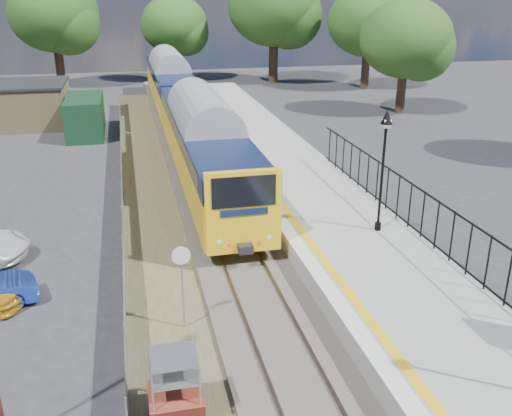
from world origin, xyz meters
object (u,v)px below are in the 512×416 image
object	(u,v)px
brick_plinth	(175,392)
speed_sign	(182,274)
train	(182,102)
victorian_lamp_north	(385,143)

from	to	relation	value
brick_plinth	speed_sign	xyz separation A→B (m)	(0.60, 3.97, 0.90)
train	speed_sign	world-z (taller)	train
brick_plinth	speed_sign	distance (m)	4.11
train	speed_sign	bearing A→B (deg)	-96.01
brick_plinth	victorian_lamp_north	bearing A→B (deg)	42.72
train	victorian_lamp_north	bearing A→B (deg)	-75.14
speed_sign	victorian_lamp_north	bearing A→B (deg)	26.57
brick_plinth	speed_sign	bearing A→B (deg)	81.38
victorian_lamp_north	train	world-z (taller)	victorian_lamp_north
train	speed_sign	xyz separation A→B (m)	(-2.50, -23.76, -0.50)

